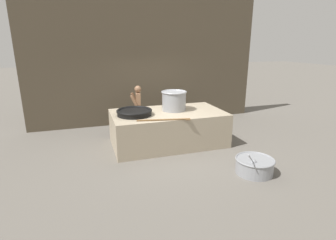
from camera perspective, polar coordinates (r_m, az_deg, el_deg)
name	(u,v)px	position (r m, az deg, el deg)	size (l,w,h in m)	color
ground_plane	(168,143)	(7.62, 0.00, -5.08)	(60.00, 60.00, 0.00)	#666059
back_wall	(147,60)	(9.43, -4.62, 12.97)	(8.16, 0.24, 4.48)	#4C4233
hearth_platform	(168,128)	(7.46, 0.00, -1.73)	(3.12, 1.75, 0.94)	tan
giant_wok_near	(134,112)	(7.04, -7.33, 1.73)	(0.95, 0.95, 0.16)	black
stock_pot	(174,100)	(7.47, 1.31, 4.31)	(0.72, 0.72, 0.55)	gray
stirring_paddle	(166,120)	(6.51, -0.41, 0.08)	(1.33, 0.33, 0.04)	brown
cook	(138,108)	(8.33, -6.51, 2.66)	(0.41, 0.60, 1.53)	brown
prep_bowl_vegetables	(254,165)	(6.17, 18.30, -9.29)	(0.95, 0.88, 0.70)	gray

